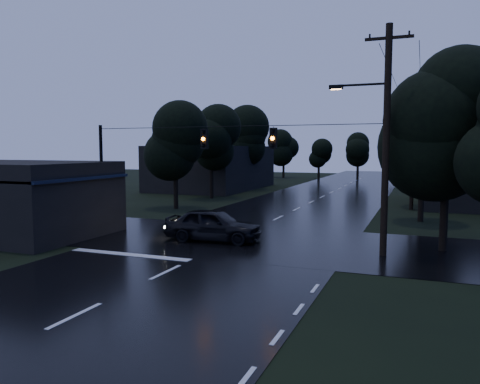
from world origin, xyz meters
The scene contains 16 objects.
ground centered at (0.00, 0.00, 0.00)m, with size 160.00×160.00×0.00m, color black.
main_road centered at (0.00, 30.00, 0.00)m, with size 12.00×120.00×0.02m, color black.
cross_street centered at (0.00, 12.00, 0.00)m, with size 60.00×9.00×0.02m, color black.
building_far_left centered at (-14.00, 40.00, 2.50)m, with size 10.00×16.00×5.00m, color black.
utility_pole_main centered at (7.41, 11.00, 5.26)m, with size 3.50×0.30×10.00m.
utility_pole_far centered at (8.30, 28.00, 3.88)m, with size 2.00×0.30×7.50m.
anchor_pole_left centered at (-7.50, 11.00, 3.00)m, with size 0.18×0.18×6.00m, color black.
span_signals centered at (0.56, 10.99, 5.24)m, with size 15.00×0.37×1.12m.
tree_corner_near centered at (10.00, 13.00, 5.99)m, with size 4.48×4.48×9.44m.
tree_left_a centered at (-9.00, 22.00, 5.24)m, with size 3.92×3.92×8.26m.
tree_left_b centered at (-9.60, 30.00, 5.62)m, with size 4.20×4.20×8.85m.
tree_left_c centered at (-10.20, 40.00, 5.99)m, with size 4.48×4.48×9.44m.
tree_right_a centered at (9.00, 22.00, 5.62)m, with size 4.20×4.20×8.85m.
tree_right_b centered at (9.60, 30.00, 5.99)m, with size 4.48×4.48×9.44m.
tree_right_c centered at (10.20, 40.00, 6.37)m, with size 4.76×4.76×10.03m.
car centered at (-0.86, 11.27, 0.84)m, with size 1.98×4.93×1.68m, color black.
Camera 1 is at (8.99, -10.24, 4.73)m, focal length 35.00 mm.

